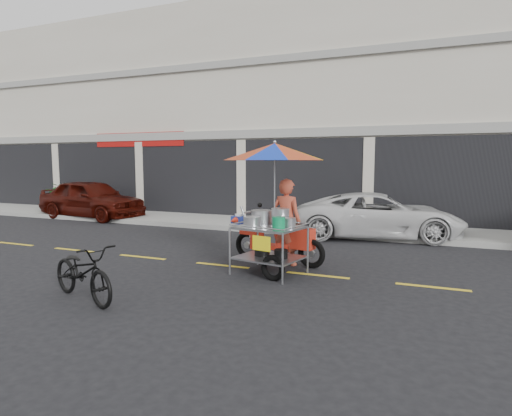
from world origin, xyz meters
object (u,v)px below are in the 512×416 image
at_px(maroon_sedan, 91,199).
at_px(food_vendor_rig, 277,190).
at_px(white_pickup, 379,215).
at_px(near_bicycle, 83,272).

distance_m(maroon_sedan, food_vendor_rig, 10.17).
relative_size(white_pickup, food_vendor_rig, 1.79).
distance_m(white_pickup, food_vendor_rig, 4.78).
relative_size(near_bicycle, food_vendor_rig, 0.67).
bearing_deg(white_pickup, food_vendor_rig, 151.41).
xyz_separation_m(white_pickup, near_bicycle, (-3.53, -7.37, -0.18)).
relative_size(maroon_sedan, white_pickup, 0.95).
xyz_separation_m(maroon_sedan, white_pickup, (10.45, -0.12, -0.10)).
height_order(white_pickup, food_vendor_rig, food_vendor_rig).
height_order(white_pickup, near_bicycle, white_pickup).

